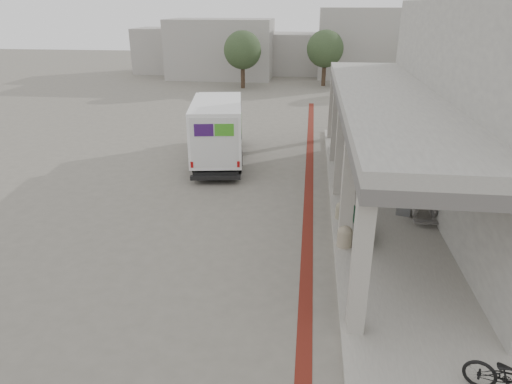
# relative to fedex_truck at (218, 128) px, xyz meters

# --- Properties ---
(ground) EXTENTS (120.00, 120.00, 0.00)m
(ground) POSITION_rel_fedex_truck_xyz_m (3.29, -8.28, -1.55)
(ground) COLOR #666057
(ground) RESTS_ON ground
(bike_lane_stripe) EXTENTS (0.35, 40.00, 0.01)m
(bike_lane_stripe) POSITION_rel_fedex_truck_xyz_m (4.29, -6.28, -1.54)
(bike_lane_stripe) COLOR #5F1B13
(bike_lane_stripe) RESTS_ON ground
(sidewalk) EXTENTS (4.40, 28.00, 0.12)m
(sidewalk) POSITION_rel_fedex_truck_xyz_m (7.29, -8.28, -1.49)
(sidewalk) COLOR gray
(sidewalk) RESTS_ON ground
(transit_building) EXTENTS (7.60, 17.00, 7.00)m
(transit_building) POSITION_rel_fedex_truck_xyz_m (10.12, -3.78, 1.85)
(transit_building) COLOR gray
(transit_building) RESTS_ON ground
(distant_backdrop) EXTENTS (28.00, 10.00, 6.50)m
(distant_backdrop) POSITION_rel_fedex_truck_xyz_m (0.45, 27.61, 1.16)
(distant_backdrop) COLOR #9A9791
(distant_backdrop) RESTS_ON ground
(tree_left) EXTENTS (3.20, 3.20, 4.80)m
(tree_left) POSITION_rel_fedex_truck_xyz_m (-1.71, 19.72, 1.64)
(tree_left) COLOR #38281C
(tree_left) RESTS_ON ground
(tree_mid) EXTENTS (3.20, 3.20, 4.80)m
(tree_mid) POSITION_rel_fedex_truck_xyz_m (5.29, 21.72, 1.64)
(tree_mid) COLOR #38281C
(tree_mid) RESTS_ON ground
(tree_right) EXTENTS (3.20, 3.20, 4.80)m
(tree_right) POSITION_rel_fedex_truck_xyz_m (13.29, 20.72, 1.64)
(tree_right) COLOR #38281C
(tree_right) RESTS_ON ground
(fedex_truck) EXTENTS (3.07, 7.04, 2.90)m
(fedex_truck) POSITION_rel_fedex_truck_xyz_m (0.00, 0.00, 0.00)
(fedex_truck) COLOR black
(fedex_truck) RESTS_ON ground
(bench) EXTENTS (0.67, 2.07, 0.48)m
(bench) POSITION_rel_fedex_truck_xyz_m (5.89, -6.98, -1.08)
(bench) COLOR gray
(bench) RESTS_ON sidewalk
(bollard_near) EXTENTS (0.45, 0.45, 0.68)m
(bollard_near) POSITION_rel_fedex_truck_xyz_m (5.39, -7.96, -1.09)
(bollard_near) COLOR gray
(bollard_near) RESTS_ON sidewalk
(bollard_far) EXTENTS (0.38, 0.38, 0.58)m
(bollard_far) POSITION_rel_fedex_truck_xyz_m (5.39, -6.02, -1.14)
(bollard_far) COLOR gray
(bollard_far) RESTS_ON sidewalk
(utility_cabinet) EXTENTS (0.61, 0.72, 1.04)m
(utility_cabinet) POSITION_rel_fedex_truck_xyz_m (7.59, -5.35, -0.91)
(utility_cabinet) COLOR slate
(utility_cabinet) RESTS_ON sidewalk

